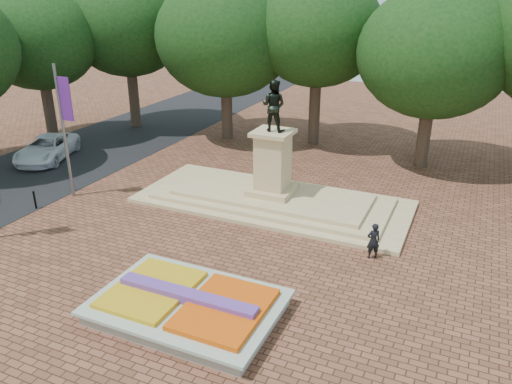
# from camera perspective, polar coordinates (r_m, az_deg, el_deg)

# --- Properties ---
(ground) EXTENTS (90.00, 90.00, 0.00)m
(ground) POSITION_cam_1_polar(r_m,az_deg,el_deg) (19.77, -7.21, -9.84)
(ground) COLOR brown
(ground) RESTS_ON ground
(asphalt_street) EXTENTS (9.00, 90.00, 0.02)m
(asphalt_street) POSITION_cam_1_polar(r_m,az_deg,el_deg) (32.44, -25.69, 1.32)
(asphalt_street) COLOR black
(asphalt_street) RESTS_ON ground
(flower_bed) EXTENTS (6.30, 4.30, 0.91)m
(flower_bed) POSITION_cam_1_polar(r_m,az_deg,el_deg) (17.70, -7.76, -12.71)
(flower_bed) COLOR gray
(flower_bed) RESTS_ON ground
(monument) EXTENTS (14.00, 6.00, 6.40)m
(monument) POSITION_cam_1_polar(r_m,az_deg,el_deg) (25.74, 1.88, 0.52)
(monument) COLOR tan
(monument) RESTS_ON ground
(tree_row_back) EXTENTS (44.80, 8.80, 10.43)m
(tree_row_back) POSITION_cam_1_polar(r_m,az_deg,el_deg) (33.00, 12.86, 15.30)
(tree_row_back) COLOR #392C1F
(tree_row_back) RESTS_ON ground
(van) EXTENTS (4.39, 6.08, 1.54)m
(van) POSITION_cam_1_polar(r_m,az_deg,el_deg) (35.16, -22.78, 4.64)
(van) COLOR white
(van) RESTS_ON ground
(pedestrian) EXTENTS (0.69, 0.64, 1.58)m
(pedestrian) POSITION_cam_1_polar(r_m,az_deg,el_deg) (21.21, 13.26, -5.46)
(pedestrian) COLOR black
(pedestrian) RESTS_ON ground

